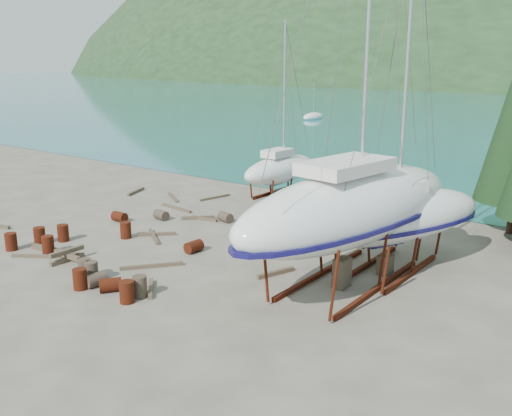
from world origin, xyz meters
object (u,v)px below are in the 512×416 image
Objects in this scene: worker at (279,224)px; large_sailboat_near at (352,206)px; small_sailboat_shore at (280,169)px; large_sailboat_far at (393,216)px.

large_sailboat_near is at bearing -92.22° from worker.
worker is at bearing 161.68° from large_sailboat_near.
worker is at bearing -53.54° from small_sailboat_shore.
large_sailboat_far reaches higher than worker.
large_sailboat_far is at bearing -69.56° from worker.
small_sailboat_shore is 10.33m from worker.
worker is (-5.60, 2.78, -2.43)m from large_sailboat_near.
large_sailboat_near is 2.61m from large_sailboat_far.
large_sailboat_far is 6.59m from worker.
worker is (-6.37, 0.42, -1.63)m from large_sailboat_far.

